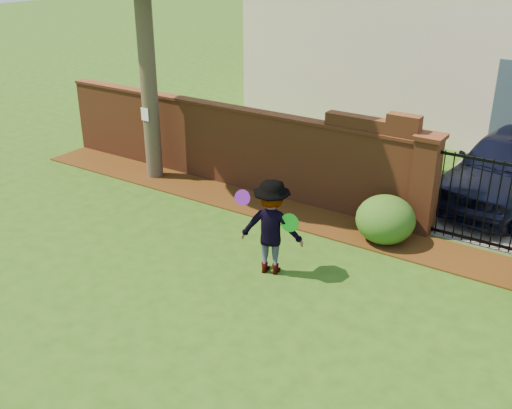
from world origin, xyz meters
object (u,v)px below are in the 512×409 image
Objects in this scene: car at (504,170)px; frisbee_purple at (243,198)px; frisbee_green at (290,223)px; man at (271,228)px.

car reaches higher than frisbee_purple.
frisbee_green is at bearing -103.91° from car.
man is at bearing 179.90° from frisbee_green.
man reaches higher than car.
man is at bearing 33.48° from frisbee_purple.
frisbee_green is at bearing 162.49° from man.
car is 2.72× the size of man.
car is at bearing 66.73° from frisbee_green.
frisbee_purple is at bearing 16.07° from man.
car is 5.87m from frisbee_purple.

